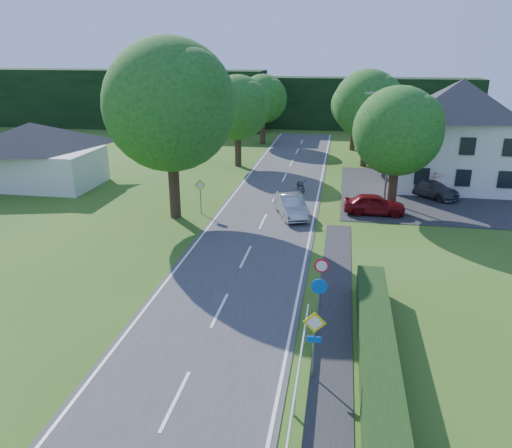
% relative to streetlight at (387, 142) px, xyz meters
% --- Properties ---
extents(road, '(7.00, 80.00, 0.04)m').
position_rel_streetlight_xyz_m(road, '(-8.06, -10.00, -4.44)').
color(road, '#3B3A3D').
rests_on(road, ground).
extents(parking_pad, '(14.00, 16.00, 0.04)m').
position_rel_streetlight_xyz_m(parking_pad, '(3.94, 3.00, -4.44)').
color(parking_pad, black).
rests_on(parking_pad, ground).
extents(line_edge_left, '(0.12, 80.00, 0.01)m').
position_rel_streetlight_xyz_m(line_edge_left, '(-11.31, -10.00, -4.42)').
color(line_edge_left, white).
rests_on(line_edge_left, road).
extents(line_edge_right, '(0.12, 80.00, 0.01)m').
position_rel_streetlight_xyz_m(line_edge_right, '(-4.81, -10.00, -4.42)').
color(line_edge_right, white).
rests_on(line_edge_right, road).
extents(line_centre, '(0.12, 80.00, 0.01)m').
position_rel_streetlight_xyz_m(line_centre, '(-8.06, -10.00, -4.42)').
color(line_centre, white).
rests_on(line_centre, road).
extents(tree_main, '(9.40, 9.40, 11.64)m').
position_rel_streetlight_xyz_m(tree_main, '(-14.06, -6.00, 1.36)').
color(tree_main, '#164B18').
rests_on(tree_main, ground).
extents(tree_left_far, '(7.00, 7.00, 8.58)m').
position_rel_streetlight_xyz_m(tree_left_far, '(-13.06, 10.00, -0.17)').
color(tree_left_far, '#164B18').
rests_on(tree_left_far, ground).
extents(tree_right_far, '(7.40, 7.40, 9.09)m').
position_rel_streetlight_xyz_m(tree_right_far, '(-1.06, 12.00, 0.08)').
color(tree_right_far, '#164B18').
rests_on(tree_right_far, ground).
extents(tree_left_back, '(6.60, 6.60, 8.07)m').
position_rel_streetlight_xyz_m(tree_left_back, '(-12.56, 22.00, -0.43)').
color(tree_left_back, '#164B18').
rests_on(tree_left_back, ground).
extents(tree_right_back, '(6.20, 6.20, 7.56)m').
position_rel_streetlight_xyz_m(tree_right_back, '(-2.06, 20.00, -0.68)').
color(tree_right_back, '#164B18').
rests_on(tree_right_back, ground).
extents(tree_right_mid, '(7.00, 7.00, 8.58)m').
position_rel_streetlight_xyz_m(tree_right_mid, '(0.44, -2.00, -0.17)').
color(tree_right_mid, '#164B18').
rests_on(tree_right_mid, ground).
extents(treeline_left, '(44.00, 6.00, 8.00)m').
position_rel_streetlight_xyz_m(treeline_left, '(-36.06, 32.00, -0.46)').
color(treeline_left, black).
rests_on(treeline_left, ground).
extents(treeline_right, '(30.00, 5.00, 7.00)m').
position_rel_streetlight_xyz_m(treeline_right, '(-0.06, 36.00, -0.96)').
color(treeline_right, black).
rests_on(treeline_right, ground).
extents(bungalow_left, '(11.00, 6.50, 5.20)m').
position_rel_streetlight_xyz_m(bungalow_left, '(-28.06, 0.00, -1.75)').
color(bungalow_left, silver).
rests_on(bungalow_left, ground).
extents(house_white, '(10.60, 8.40, 8.60)m').
position_rel_streetlight_xyz_m(house_white, '(5.94, 6.00, -0.06)').
color(house_white, silver).
rests_on(house_white, ground).
extents(streetlight, '(2.03, 0.18, 8.00)m').
position_rel_streetlight_xyz_m(streetlight, '(0.00, 0.00, 0.00)').
color(streetlight, slate).
rests_on(streetlight, ground).
extents(sign_priority_right, '(0.78, 0.09, 2.59)m').
position_rel_streetlight_xyz_m(sign_priority_right, '(-3.76, -22.02, -2.67)').
color(sign_priority_right, slate).
rests_on(sign_priority_right, ground).
extents(sign_roundabout, '(0.64, 0.08, 2.37)m').
position_rel_streetlight_xyz_m(sign_roundabout, '(-3.76, -19.02, -2.79)').
color(sign_roundabout, slate).
rests_on(sign_roundabout, ground).
extents(sign_speed_limit, '(0.64, 0.11, 2.37)m').
position_rel_streetlight_xyz_m(sign_speed_limit, '(-3.76, -17.03, -2.70)').
color(sign_speed_limit, slate).
rests_on(sign_speed_limit, ground).
extents(sign_priority_left, '(0.78, 0.09, 2.44)m').
position_rel_streetlight_xyz_m(sign_priority_left, '(-12.56, -5.02, -2.75)').
color(sign_priority_left, slate).
rests_on(sign_priority_left, ground).
extents(moving_car, '(2.95, 4.68, 1.46)m').
position_rel_streetlight_xyz_m(moving_car, '(-6.35, -4.60, -3.70)').
color(moving_car, '#9FA0A3').
rests_on(moving_car, road).
extents(motorcycle, '(1.30, 1.89, 0.94)m').
position_rel_streetlight_xyz_m(motorcycle, '(-6.26, 1.86, -3.95)').
color(motorcycle, black).
rests_on(motorcycle, road).
extents(parked_car_red, '(4.15, 1.73, 1.41)m').
position_rel_streetlight_xyz_m(parked_car_red, '(-0.79, -3.16, -3.72)').
color(parked_car_red, maroon).
rests_on(parked_car_red, parking_pad).
extents(parked_car_silver_a, '(4.26, 1.92, 1.36)m').
position_rel_streetlight_xyz_m(parked_car_silver_a, '(3.32, 5.64, -3.75)').
color(parked_car_silver_a, '#B9BABE').
rests_on(parked_car_silver_a, parking_pad).
extents(parked_car_grey, '(4.64, 4.55, 1.34)m').
position_rel_streetlight_xyz_m(parked_car_grey, '(3.67, 2.00, -3.75)').
color(parked_car_grey, '#454448').
rests_on(parked_car_grey, parking_pad).
extents(parasol, '(2.67, 2.70, 1.98)m').
position_rel_streetlight_xyz_m(parasol, '(3.86, 1.80, -3.43)').
color(parasol, red).
rests_on(parasol, parking_pad).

